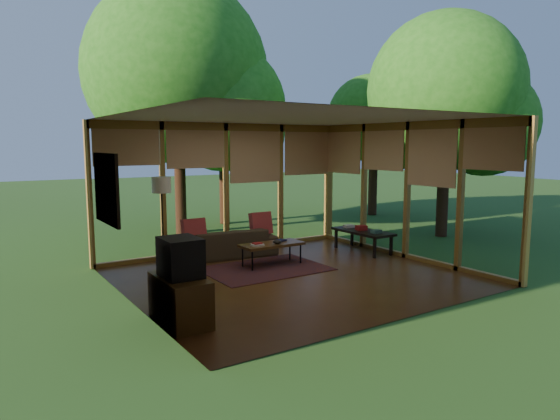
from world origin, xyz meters
TOP-DOWN VIEW (x-y plane):
  - floor at (0.00, 0.00)m, footprint 5.50×5.50m
  - ceiling at (0.00, 0.00)m, footprint 5.50×5.50m
  - wall_left at (-2.75, 0.00)m, footprint 0.04×5.00m
  - wall_front at (0.00, -2.50)m, footprint 5.50×0.04m
  - window_wall_back at (0.00, 2.50)m, footprint 5.50×0.12m
  - window_wall_right at (2.75, 0.00)m, footprint 0.12×5.00m
  - exterior_lawn at (8.00, 8.00)m, footprint 40.00×40.00m
  - tree_nw at (0.01, 5.11)m, footprint 4.52×4.52m
  - tree_ne at (1.69, 6.01)m, footprint 2.91×2.91m
  - tree_se at (5.20, 1.17)m, footprint 3.68×3.68m
  - tree_far at (6.36, 4.91)m, footprint 2.76×2.76m
  - rug at (-0.13, 0.73)m, footprint 2.18×1.54m
  - sofa at (-0.23, 2.00)m, footprint 2.01×0.99m
  - pillow_left at (-0.98, 1.95)m, footprint 0.46×0.24m
  - pillow_right at (0.52, 1.95)m, footprint 0.47×0.25m
  - ct_book_lower at (-0.22, 0.84)m, footprint 0.25×0.20m
  - ct_book_upper at (-0.22, 0.84)m, footprint 0.17×0.13m
  - ct_book_side at (0.38, 0.97)m, footprint 0.23×0.20m
  - ct_bowl at (0.18, 0.79)m, footprint 0.16×0.16m
  - media_cabinet at (-2.47, -1.04)m, footprint 0.50×1.00m
  - television at (-2.45, -1.04)m, footprint 0.45×0.55m
  - console_book_a at (2.40, 0.48)m, footprint 0.20×0.14m
  - console_book_b at (2.40, 0.93)m, footprint 0.25×0.21m
  - console_book_c at (2.40, 1.33)m, footprint 0.23×0.18m
  - floor_lamp at (-1.49, 2.25)m, footprint 0.36×0.36m
  - coffee_table at (0.13, 0.89)m, footprint 1.20×0.50m
  - side_console at (2.40, 0.88)m, footprint 0.60×1.40m
  - wall_painting at (-2.71, 1.40)m, footprint 0.06×1.35m

SIDE VIEW (x-z plane):
  - exterior_lawn at x=8.00m, z-range -0.01..-0.01m
  - floor at x=0.00m, z-range 0.00..0.00m
  - rug at x=-0.13m, z-range 0.00..0.01m
  - sofa at x=-0.23m, z-range 0.00..0.56m
  - media_cabinet at x=-2.47m, z-range 0.00..0.60m
  - coffee_table at x=0.13m, z-range 0.18..0.60m
  - side_console at x=2.40m, z-range 0.18..0.64m
  - ct_book_side at x=0.38m, z-range 0.42..0.45m
  - ct_book_lower at x=-0.22m, z-range 0.42..0.46m
  - ct_bowl at x=0.18m, z-range 0.42..0.50m
  - ct_book_upper at x=-0.22m, z-range 0.45..0.48m
  - console_book_c at x=2.40m, z-range 0.46..0.51m
  - console_book_a at x=2.40m, z-range 0.45..0.53m
  - console_book_b at x=2.40m, z-range 0.46..0.55m
  - pillow_left at x=-0.98m, z-range 0.37..0.85m
  - pillow_right at x=0.52m, z-range 0.37..0.86m
  - television at x=-2.45m, z-range 0.60..1.10m
  - wall_left at x=-2.75m, z-range 0.00..2.70m
  - wall_front at x=0.00m, z-range 0.00..2.70m
  - window_wall_back at x=0.00m, z-range 0.00..2.70m
  - window_wall_right at x=2.75m, z-range 0.00..2.70m
  - floor_lamp at x=-1.49m, z-range 0.58..2.23m
  - wall_painting at x=-2.71m, z-range 0.98..2.12m
  - ceiling at x=0.00m, z-range 2.70..2.70m
  - tree_far at x=6.36m, z-range 0.82..5.27m
  - tree_ne at x=1.69m, z-range 0.89..5.60m
  - tree_se at x=5.20m, z-range 0.84..6.22m
  - tree_nw at x=0.01m, z-range 0.88..7.17m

